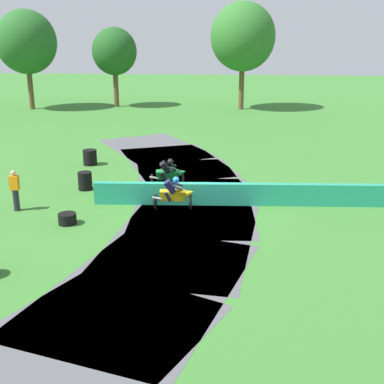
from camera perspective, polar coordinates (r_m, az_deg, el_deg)
The scene contains 12 objects.
ground_plane at distance 20.94m, azimuth 0.27°, elevation -1.37°, with size 120.00×120.00×0.00m, color #38752D.
track_asphalt at distance 21.00m, azimuth -2.97°, elevation -1.33°, with size 9.75×29.12×0.01m.
safety_barrier at distance 21.25m, azimuth 13.62°, elevation -0.32°, with size 0.30×17.96×0.90m, color #239375.
motorcycle_lead_yellow at distance 20.13m, azimuth -1.95°, elevation -0.20°, with size 1.68×0.76×1.42m.
motorcycle_chase_green at distance 23.02m, azimuth -2.57°, elevation 2.08°, with size 1.69×0.92×1.43m.
tire_stack_mid_a at distance 19.37m, azimuth -13.66°, elevation -2.90°, with size 0.67×0.67×0.40m.
tire_stack_mid_b at distance 23.21m, azimuth -11.78°, elevation 1.22°, with size 0.62×0.62×0.80m.
tire_stack_far at distance 27.42m, azimuth -11.25°, elevation 3.80°, with size 0.72×0.72×0.80m.
track_marshal at distance 21.15m, azimuth -19.02°, elevation 0.15°, with size 0.34×0.24×1.63m.
tree_far_left at distance 47.40m, azimuth -8.60°, elevation 15.14°, with size 3.93×3.93×6.92m.
tree_far_right at distance 47.57m, azimuth -17.91°, elevation 15.55°, with size 5.11×5.11×8.37m.
tree_mid_rise at distance 45.46m, azimuth 5.66°, elevation 16.75°, with size 5.47×5.47×8.99m.
Camera 1 is at (1.57, -19.71, 6.89)m, focal length 48.08 mm.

